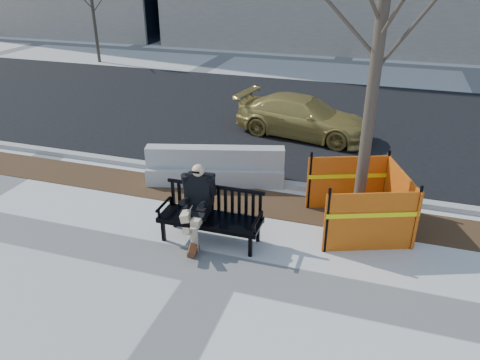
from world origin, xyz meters
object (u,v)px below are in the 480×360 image
(bench, at_px, (211,241))
(seated_man, at_px, (199,237))
(sedan, at_px, (302,135))
(jersey_barrier_left, at_px, (216,183))
(tree_fence, at_px, (355,227))

(bench, height_order, seated_man, seated_man)
(sedan, bearing_deg, seated_man, -177.70)
(bench, distance_m, jersey_barrier_left, 2.54)
(bench, distance_m, seated_man, 0.28)
(bench, xyz_separation_m, sedan, (0.57, 6.30, 0.00))
(sedan, relative_size, jersey_barrier_left, 1.26)
(bench, bearing_deg, jersey_barrier_left, 108.06)
(seated_man, xyz_separation_m, tree_fence, (2.89, 1.32, 0.00))
(bench, relative_size, seated_man, 1.33)
(tree_fence, bearing_deg, seated_man, -155.39)
(seated_man, xyz_separation_m, sedan, (0.84, 6.25, 0.00))
(jersey_barrier_left, bearing_deg, sedan, 54.85)
(seated_man, bearing_deg, tree_fence, 24.24)
(seated_man, distance_m, jersey_barrier_left, 2.41)
(seated_man, distance_m, tree_fence, 3.18)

